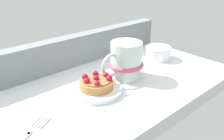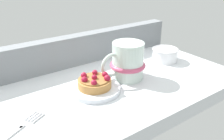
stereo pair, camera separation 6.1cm
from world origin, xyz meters
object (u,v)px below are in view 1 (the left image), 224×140
(coffee_mug, at_px, (126,61))
(sugar_bowl, at_px, (158,52))
(raspberry_tart, at_px, (96,83))
(dessert_plate, at_px, (96,90))

(coffee_mug, relative_size, sugar_bowl, 1.60)
(raspberry_tart, xyz_separation_m, sugar_bowl, (0.29, 0.04, -0.00))
(dessert_plate, distance_m, raspberry_tart, 0.02)
(coffee_mug, xyz_separation_m, sugar_bowl, (0.18, 0.03, -0.03))
(sugar_bowl, bearing_deg, coffee_mug, -171.41)
(coffee_mug, height_order, sugar_bowl, coffee_mug)
(dessert_plate, height_order, raspberry_tart, raspberry_tart)
(dessert_plate, xyz_separation_m, coffee_mug, (0.11, 0.01, 0.04))
(raspberry_tart, relative_size, coffee_mug, 0.62)
(sugar_bowl, bearing_deg, dessert_plate, -172.54)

